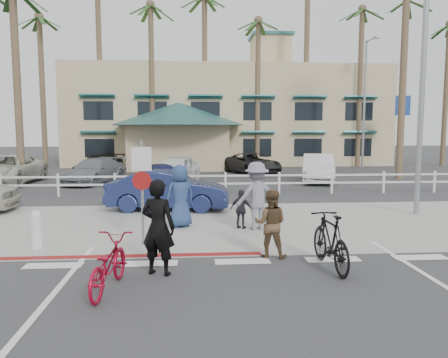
{
  "coord_description": "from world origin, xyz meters",
  "views": [
    {
      "loc": [
        -1.09,
        -8.54,
        2.84
      ],
      "look_at": [
        -0.19,
        3.44,
        1.5
      ],
      "focal_mm": 35.0,
      "sensor_mm": 36.0,
      "label": 1
    }
  ],
  "objects": [
    {
      "name": "ground",
      "position": [
        0.0,
        0.0,
        0.0
      ],
      "size": [
        140.0,
        140.0,
        0.0
      ],
      "primitive_type": "plane",
      "color": "#333335"
    },
    {
      "name": "bike_path",
      "position": [
        0.0,
        -2.0,
        0.0
      ],
      "size": [
        12.0,
        16.0,
        0.01
      ],
      "primitive_type": "cube",
      "color": "#333335",
      "rests_on": "ground"
    },
    {
      "name": "sidewalk_plaza",
      "position": [
        0.0,
        4.5,
        0.01
      ],
      "size": [
        22.0,
        7.0,
        0.01
      ],
      "primitive_type": "cube",
      "color": "gray",
      "rests_on": "ground"
    },
    {
      "name": "cross_street",
      "position": [
        0.0,
        8.5,
        0.0
      ],
      "size": [
        40.0,
        5.0,
        0.01
      ],
      "primitive_type": "cube",
      "color": "#333335",
      "rests_on": "ground"
    },
    {
      "name": "parking_lot",
      "position": [
        0.0,
        18.0,
        0.0
      ],
      "size": [
        50.0,
        16.0,
        0.01
      ],
      "primitive_type": "cube",
      "color": "#333335",
      "rests_on": "ground"
    },
    {
      "name": "curb_red",
      "position": [
        -3.0,
        1.2,
        0.01
      ],
      "size": [
        7.0,
        0.25,
        0.02
      ],
      "primitive_type": "cube",
      "color": "maroon",
      "rests_on": "ground"
    },
    {
      "name": "rail_fence",
      "position": [
        0.5,
        10.5,
        0.5
      ],
      "size": [
        29.4,
        0.16,
        1.0
      ],
      "primitive_type": null,
      "color": "silver",
      "rests_on": "ground"
    },
    {
      "name": "building",
      "position": [
        2.0,
        31.0,
        5.65
      ],
      "size": [
        28.0,
        16.0,
        11.3
      ],
      "primitive_type": null,
      "color": "#CEB98D",
      "rests_on": "ground"
    },
    {
      "name": "sign_post",
      "position": [
        -2.3,
        2.2,
        1.45
      ],
      "size": [
        0.5,
        0.1,
        2.9
      ],
      "primitive_type": null,
      "color": "gray",
      "rests_on": "ground"
    },
    {
      "name": "bollard_0",
      "position": [
        -4.8,
        2.0,
        0.47
      ],
      "size": [
        0.26,
        0.26,
        0.95
      ],
      "primitive_type": null,
      "color": "silver",
      "rests_on": "ground"
    },
    {
      "name": "streetlight_0",
      "position": [
        6.5,
        5.5,
        4.5
      ],
      "size": [
        0.6,
        2.0,
        9.0
      ],
      "primitive_type": null,
      "color": "gray",
      "rests_on": "ground"
    },
    {
      "name": "streetlight_1",
      "position": [
        12.0,
        24.0,
        4.75
      ],
      "size": [
        0.6,
        2.0,
        9.5
      ],
      "primitive_type": null,
      "color": "gray",
      "rests_on": "ground"
    },
    {
      "name": "info_sign",
      "position": [
        14.0,
        22.0,
        2.8
      ],
      "size": [
        1.2,
        0.16,
        5.6
      ],
      "primitive_type": null,
      "color": "navy",
      "rests_on": "ground"
    },
    {
      "name": "palm_1",
      "position": [
        -12.0,
        25.0,
        6.5
      ],
      "size": [
        4.0,
        4.0,
        13.0
      ],
      "primitive_type": null,
      "color": "#234A1C",
      "rests_on": "ground"
    },
    {
      "name": "palm_2",
      "position": [
        -8.0,
        26.0,
        8.0
      ],
      "size": [
        4.0,
        4.0,
        16.0
      ],
      "primitive_type": null,
      "color": "#234A1C",
      "rests_on": "ground"
    },
    {
      "name": "palm_3",
      "position": [
        -4.0,
        25.0,
        7.0
      ],
      "size": [
        4.0,
        4.0,
        14.0
      ],
      "primitive_type": null,
      "color": "#234A1C",
      "rests_on": "ground"
    },
    {
      "name": "palm_4",
      "position": [
        0.0,
        26.0,
        7.5
      ],
      "size": [
        4.0,
        4.0,
        15.0
      ],
      "primitive_type": null,
      "color": "#234A1C",
      "rests_on": "ground"
    },
    {
      "name": "palm_5",
      "position": [
        4.0,
        25.0,
        6.5
      ],
      "size": [
        4.0,
        4.0,
        13.0
      ],
      "primitive_type": null,
      "color": "#234A1C",
      "rests_on": "ground"
    },
    {
      "name": "palm_6",
      "position": [
        8.0,
        26.0,
        8.5
      ],
      "size": [
        4.0,
        4.0,
        17.0
      ],
      "primitive_type": null,
      "color": "#234A1C",
      "rests_on": "ground"
    },
    {
      "name": "palm_7",
      "position": [
        12.0,
        25.0,
        7.0
      ],
      "size": [
        4.0,
        4.0,
        14.0
      ],
      "primitive_type": null,
      "color": "#234A1C",
      "rests_on": "ground"
    },
    {
      "name": "palm_8",
      "position": [
        16.0,
        26.0,
        7.5
      ],
      "size": [
        4.0,
        4.0,
        15.0
      ],
      "primitive_type": null,
      "color": "#234A1C",
      "rests_on": "ground"
    },
    {
      "name": "palm_9",
      "position": [
        19.0,
        25.0,
        6.5
      ],
      "size": [
        4.0,
        4.0,
        13.0
      ],
      "primitive_type": null,
      "color": "#234A1C",
      "rests_on": "ground"
    },
    {
      "name": "palm_10",
      "position": [
        -10.0,
        15.0,
        6.0
      ],
      "size": [
        4.0,
        4.0,
        12.0
      ],
      "primitive_type": null,
      "color": "#234A1C",
      "rests_on": "ground"
    },
    {
      "name": "palm_11",
      "position": [
        11.0,
        16.0,
        7.0
      ],
      "size": [
        4.0,
        4.0,
        14.0
      ],
      "primitive_type": null,
      "color": "#234A1C",
      "rests_on": "ground"
    },
    {
      "name": "bike_red",
      "position": [
        -2.58,
        -0.91,
        0.49
      ],
      "size": [
        0.89,
        1.92,
        0.97
      ],
      "primitive_type": "imported",
      "rotation": [
        0.0,
        0.0,
        3.0
      ],
      "color": "maroon",
      "rests_on": "ground"
    },
    {
      "name": "rider_red",
      "position": [
        -1.75,
        -0.09,
        0.95
      ],
      "size": [
        0.81,
        0.68,
        1.91
      ],
      "primitive_type": "imported",
      "rotation": [
        0.0,
        0.0,
        2.77
      ],
      "color": "black",
      "rests_on": "ground"
    },
    {
      "name": "bike_black",
      "position": [
        1.74,
        0.01,
        0.59
      ],
      "size": [
        0.66,
        1.99,
        1.18
      ],
      "primitive_type": "imported",
      "rotation": [
        0.0,
        0.0,
        3.2
      ],
      "color": "black",
      "rests_on": "ground"
    },
    {
      "name": "rider_black",
      "position": [
        0.66,
        0.93,
        0.77
      ],
      "size": [
        0.88,
        0.76,
        1.54
      ],
      "primitive_type": "imported",
      "rotation": [
        0.0,
        0.0,
        2.87
      ],
      "color": "brown",
      "rests_on": "ground"
    },
    {
      "name": "pedestrian_a",
      "position": [
        0.76,
        3.69,
        0.98
      ],
      "size": [
        1.4,
        1.02,
        1.95
      ],
      "primitive_type": "imported",
      "rotation": [
        0.0,
        0.0,
        3.4
      ],
      "color": "gray",
      "rests_on": "ground"
    },
    {
      "name": "pedestrian_child",
      "position": [
        0.34,
        3.79,
        0.57
      ],
      "size": [
        0.72,
        0.56,
        1.14
      ],
      "primitive_type": "imported",
      "rotation": [
        0.0,
        0.0,
        2.65
      ],
      "color": "#28292F",
      "rests_on": "ground"
    },
    {
      "name": "pedestrian_b",
      "position": [
        -1.43,
        4.15,
        0.93
      ],
      "size": [
        1.07,
        0.93,
        1.85
      ],
      "primitive_type": "imported",
      "rotation": [
        0.0,
        0.0,
        3.6
      ],
      "color": "navy",
      "rests_on": "ground"
    },
    {
      "name": "car_white_sedan",
      "position": [
        -1.92,
        6.99,
        0.71
      ],
      "size": [
        4.43,
        1.91,
        1.42
      ],
      "primitive_type": "imported",
      "rotation": [
        0.0,
        0.0,
        1.47
      ],
      "color": "#18224B",
      "rests_on": "ground"
    },
    {
      "name": "lot_car_0",
      "position": [
        -10.78,
        15.13,
        0.77
      ],
      "size": [
        2.74,
        5.65,
        1.55
      ],
      "primitive_type": "imported",
      "rotation": [
        0.0,
        0.0,
        -0.03
      ],
      "color": "beige",
      "rests_on": "ground"
    },
    {
      "name": "lot_car_1",
      "position": [
        -6.3,
        15.24,
        0.67
      ],
      "size": [
        3.15,
        4.97,
        1.34
      ],
      "primitive_type": "imported",
      "rotation": [
        0.0,
        0.0,
        -0.3
      ],
      "color": "slate",
      "rests_on": "ground"
    },
    {
      "name": "lot_car_2",
      "position": [
        -2.51,
        12.61,
        0.64
      ],
      "size": [
        2.64,
        4.05,
        1.28
      ],
      "primitive_type": "imported",
      "rotation": [
        0.0,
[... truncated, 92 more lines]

